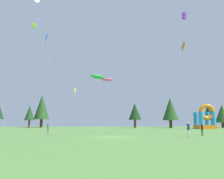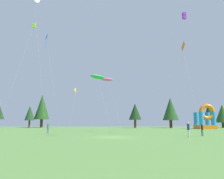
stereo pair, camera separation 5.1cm
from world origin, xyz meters
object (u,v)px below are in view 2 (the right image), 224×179
(kite_orange_diamond, at_px, (182,47))
(inflatable_red_slide, at_px, (205,120))
(kite_pink_parafoil, at_px, (107,80))
(person_far_side, at_px, (188,128))
(kite_white_delta, at_px, (35,0))
(kite_purple_box, at_px, (184,16))
(person_midfield, at_px, (202,129))
(kite_lime_box, at_px, (34,26))
(kite_yellow_diamond, at_px, (76,91))
(kite_green_parafoil, at_px, (98,77))
(person_left_edge, at_px, (48,127))
(kite_blue_diamond, at_px, (46,38))

(kite_orange_diamond, bearing_deg, inflatable_red_slide, 61.38)
(kite_pink_parafoil, xyz_separation_m, person_far_side, (9.83, -21.27, -9.77))
(kite_white_delta, height_order, kite_purple_box, kite_white_delta)
(person_far_side, bearing_deg, person_midfield, 130.59)
(kite_purple_box, bearing_deg, inflatable_red_slide, 61.01)
(kite_lime_box, relative_size, kite_yellow_diamond, 2.24)
(kite_yellow_diamond, distance_m, kite_orange_diamond, 28.87)
(kite_white_delta, height_order, person_midfield, kite_white_delta)
(kite_green_parafoil, bearing_deg, person_far_side, -11.27)
(kite_green_parafoil, relative_size, kite_pink_parafoil, 0.73)
(kite_white_delta, relative_size, person_left_edge, 17.83)
(kite_pink_parafoil, relative_size, person_far_side, 6.05)
(kite_purple_box, bearing_deg, kite_orange_diamond, -116.47)
(kite_purple_box, distance_m, kite_pink_parafoil, 19.82)
(kite_yellow_diamond, height_order, kite_purple_box, kite_purple_box)
(kite_blue_diamond, bearing_deg, kite_lime_box, 172.70)
(kite_purple_box, height_order, kite_pink_parafoil, kite_purple_box)
(kite_purple_box, bearing_deg, kite_lime_box, 165.46)
(person_far_side, distance_m, person_left_edge, 21.97)
(kite_blue_diamond, relative_size, person_midfield, 11.78)
(inflatable_red_slide, bearing_deg, person_midfield, -113.79)
(kite_white_delta, distance_m, inflatable_red_slide, 49.84)
(kite_yellow_diamond, relative_size, inflatable_red_slide, 1.54)
(kite_white_delta, distance_m, person_left_edge, 28.40)
(kite_green_parafoil, bearing_deg, kite_lime_box, 131.62)
(kite_blue_diamond, distance_m, person_midfield, 33.99)
(person_far_side, bearing_deg, kite_pink_parafoil, -158.27)
(kite_lime_box, distance_m, inflatable_red_slide, 46.91)
(kite_purple_box, bearing_deg, kite_green_parafoil, -151.74)
(person_midfield, relative_size, inflatable_red_slide, 0.26)
(person_far_side, bearing_deg, kite_blue_diamond, -130.94)
(kite_green_parafoil, relative_size, person_left_edge, 5.19)
(kite_purple_box, height_order, person_far_side, kite_purple_box)
(kite_white_delta, distance_m, kite_pink_parafoil, 22.85)
(kite_blue_diamond, bearing_deg, person_midfield, -30.37)
(kite_blue_diamond, bearing_deg, kite_white_delta, 159.66)
(kite_lime_box, relative_size, person_left_edge, 13.74)
(person_far_side, relative_size, person_left_edge, 1.17)
(person_left_edge, xyz_separation_m, person_midfield, (22.25, -7.52, 0.03))
(person_midfield, bearing_deg, kite_lime_box, -171.11)
(kite_blue_diamond, xyz_separation_m, kite_yellow_diamond, (4.91, 10.36, -9.47))
(kite_blue_diamond, xyz_separation_m, person_left_edge, (2.77, -7.14, -17.76))
(kite_blue_diamond, bearing_deg, person_far_side, -37.86)
(kite_blue_diamond, distance_m, inflatable_red_slide, 43.73)
(kite_lime_box, distance_m, person_left_edge, 22.34)
(person_left_edge, height_order, person_midfield, person_midfield)
(kite_yellow_diamond, relative_size, person_midfield, 5.92)
(kite_pink_parafoil, relative_size, person_midfield, 6.86)
(kite_pink_parafoil, bearing_deg, kite_green_parafoil, -94.12)
(kite_white_delta, xyz_separation_m, person_midfield, (28.03, -15.78, -26.51))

